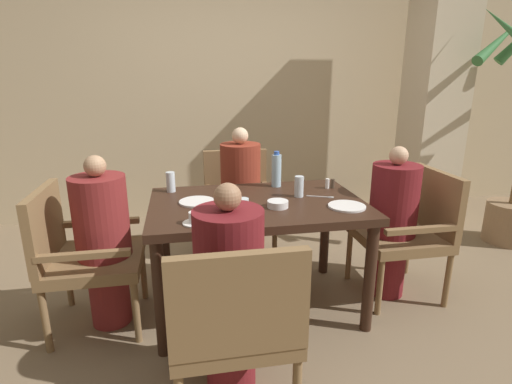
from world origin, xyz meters
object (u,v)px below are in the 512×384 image
(diner_in_near_chair, at_px, (230,291))
(glass_tall_near, at_px, (243,211))
(chair_near_corner, at_px, (234,319))
(chair_left_side, at_px, (80,251))
(glass_tall_far, at_px, (299,187))
(diner_in_right_chair, at_px, (392,221))
(glass_tall_mid, at_px, (171,182))
(diner_in_far_chair, at_px, (241,195))
(plate_main_right, at_px, (347,206))
(diner_in_left_chair, at_px, (104,241))
(plate_main_left, at_px, (197,202))
(chair_right_side, at_px, (410,227))
(bowl_small, at_px, (278,204))
(chair_far_side, at_px, (238,199))
(water_bottle, at_px, (276,170))
(teacup_with_saucer, at_px, (195,219))

(diner_in_near_chair, xyz_separation_m, glass_tall_near, (0.12, 0.36, 0.26))
(chair_near_corner, bearing_deg, chair_left_side, 133.61)
(glass_tall_far, bearing_deg, chair_left_side, -177.71)
(diner_in_near_chair, bearing_deg, diner_in_right_chair, 30.61)
(chair_near_corner, relative_size, glass_tall_mid, 6.47)
(chair_left_side, height_order, diner_in_far_chair, diner_in_far_chair)
(chair_near_corner, height_order, plate_main_right, chair_near_corner)
(diner_in_left_chair, xyz_separation_m, diner_in_near_chair, (0.68, -0.72, -0.00))
(plate_main_left, bearing_deg, plate_main_right, -16.19)
(chair_right_side, xyz_separation_m, plate_main_right, (-0.57, -0.21, 0.26))
(chair_near_corner, relative_size, bowl_small, 6.96)
(chair_far_side, distance_m, plate_main_left, 0.93)
(diner_in_left_chair, xyz_separation_m, water_bottle, (1.14, 0.33, 0.31))
(chair_near_corner, height_order, glass_tall_near, chair_near_corner)
(plate_main_left, distance_m, teacup_with_saucer, 0.37)
(plate_main_left, relative_size, bowl_small, 1.77)
(bowl_small, xyz_separation_m, glass_tall_mid, (-0.64, 0.46, 0.05))
(diner_in_right_chair, height_order, teacup_with_saucer, diner_in_right_chair)
(chair_left_side, height_order, water_bottle, water_bottle)
(bowl_small, bearing_deg, chair_right_side, 7.76)
(diner_in_right_chair, bearing_deg, chair_near_corner, -144.70)
(chair_near_corner, xyz_separation_m, plate_main_left, (-0.11, 0.91, 0.26))
(water_bottle, height_order, glass_tall_far, water_bottle)
(diner_in_right_chair, distance_m, diner_in_near_chair, 1.41)
(chair_near_corner, bearing_deg, chair_far_side, 81.13)
(chair_right_side, xyz_separation_m, water_bottle, (-0.88, 0.33, 0.37))
(glass_tall_mid, bearing_deg, chair_right_side, -11.41)
(glass_tall_mid, bearing_deg, diner_in_near_chair, -75.50)
(chair_right_side, height_order, teacup_with_saucer, chair_right_side)
(diner_in_near_chair, xyz_separation_m, plate_main_left, (-0.11, 0.76, 0.20))
(bowl_small, bearing_deg, glass_tall_near, -138.11)
(diner_in_right_chair, relative_size, plate_main_left, 4.74)
(diner_in_far_chair, xyz_separation_m, glass_tall_far, (0.29, -0.66, 0.24))
(chair_right_side, xyz_separation_m, teacup_with_saucer, (-1.49, -0.32, 0.28))
(chair_right_side, height_order, diner_in_right_chair, diner_in_right_chair)
(chair_near_corner, distance_m, bowl_small, 0.86)
(chair_far_side, bearing_deg, chair_right_side, -38.34)
(glass_tall_near, bearing_deg, diner_in_far_chair, 82.33)
(plate_main_left, relative_size, teacup_with_saucer, 1.65)
(chair_left_side, xyz_separation_m, chair_far_side, (1.08, 0.86, 0.00))
(glass_tall_mid, height_order, glass_tall_far, same)
(chair_near_corner, xyz_separation_m, bowl_small, (0.37, 0.72, 0.27))
(teacup_with_saucer, relative_size, glass_tall_far, 1.00)
(chair_left_side, bearing_deg, plate_main_left, 3.85)
(water_bottle, relative_size, glass_tall_mid, 1.85)
(chair_far_side, bearing_deg, diner_in_far_chair, -90.00)
(chair_near_corner, relative_size, teacup_with_saucer, 6.49)
(plate_main_right, height_order, glass_tall_mid, glass_tall_mid)
(chair_left_side, bearing_deg, bowl_small, -6.46)
(chair_right_side, relative_size, chair_near_corner, 1.00)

